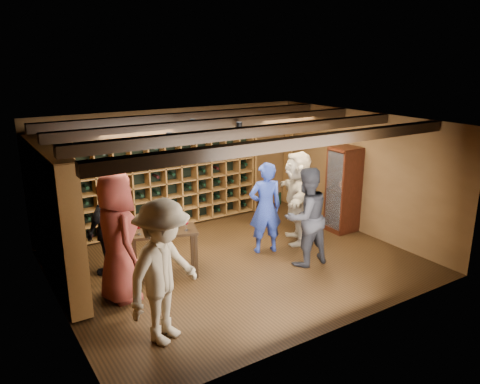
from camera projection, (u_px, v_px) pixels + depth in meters
ground at (237, 263)px, 8.34m from camera, size 6.00×6.00×0.00m
room_shell at (235, 127)px, 7.70m from camera, size 6.00×6.00×6.00m
wine_rack_back at (155, 177)px, 9.63m from camera, size 4.65×0.30×2.20m
wine_rack_left at (54, 217)px, 7.23m from camera, size 0.30×2.65×2.20m
crate_shelf at (271, 143)px, 11.01m from camera, size 1.20×0.32×2.07m
display_cabinet at (343, 191)px, 9.65m from camera, size 0.55×0.50×1.75m
man_blue_shirt at (265, 208)px, 8.60m from camera, size 0.72×0.57×1.72m
man_grey_suit at (306, 217)px, 8.08m from camera, size 0.87×0.68×1.75m
guest_red_floral at (118, 238)px, 6.87m from camera, size 0.64×0.97×1.97m
guest_woman_black at (108, 229)px, 7.75m from camera, size 0.99×0.83×1.59m
guest_khaki at (164, 272)px, 5.85m from camera, size 1.42×1.21×1.91m
guest_beige at (297, 197)px, 9.08m from camera, size 1.32×1.72×1.81m
tasting_table at (164, 235)px, 7.68m from camera, size 1.18×0.84×1.08m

